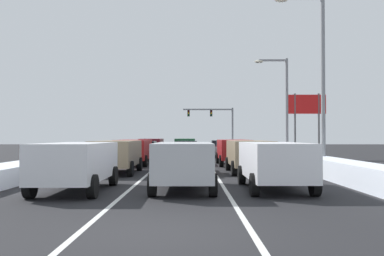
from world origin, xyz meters
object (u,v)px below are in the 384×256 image
at_px(sedan_maroon_right_lane_fifth, 220,148).
at_px(suv_green_center_lane_fifth, 186,145).
at_px(suv_white_left_lane_nearest, 77,162).
at_px(traffic_light_gantry, 217,119).
at_px(sedan_charcoal_right_lane_fourth, 228,150).
at_px(sedan_navy_center_lane_second, 184,158).
at_px(suv_tan_left_lane_second, 117,154).
at_px(sedan_charcoal_left_lane_fourth, 146,150).
at_px(street_lamp_right_mid, 283,99).
at_px(sedan_black_center_lane_fourth, 187,150).
at_px(suv_red_right_lane_third, 234,150).
at_px(roadside_sign_right, 307,111).
at_px(street_lamp_right_near, 317,68).
at_px(suv_red_left_lane_third, 134,150).
at_px(suv_maroon_left_lane_fifth, 152,146).
at_px(suv_tan_right_lane_second, 250,153).
at_px(suv_white_right_lane_nearest, 275,161).
at_px(sedan_gray_center_lane_third, 182,153).
at_px(suv_silver_center_lane_nearest, 184,161).

relative_size(sedan_maroon_right_lane_fifth, suv_green_center_lane_fifth, 0.92).
relative_size(suv_white_left_lane_nearest, traffic_light_gantry, 0.65).
distance_m(sedan_charcoal_right_lane_fourth, sedan_maroon_right_lane_fifth, 6.29).
relative_size(sedan_navy_center_lane_second, suv_tan_left_lane_second, 0.92).
height_order(sedan_charcoal_right_lane_fourth, sedan_charcoal_left_lane_fourth, same).
height_order(sedan_navy_center_lane_second, street_lamp_right_mid, street_lamp_right_mid).
xyz_separation_m(sedan_navy_center_lane_second, sedan_black_center_lane_fourth, (-0.00, 13.26, 0.00)).
distance_m(suv_red_right_lane_third, sedan_navy_center_lane_second, 6.73).
xyz_separation_m(sedan_maroon_right_lane_fifth, street_lamp_right_mid, (4.38, -8.04, 4.06)).
distance_m(sedan_charcoal_right_lane_fourth, sedan_black_center_lane_fourth, 3.34).
xyz_separation_m(suv_green_center_lane_fifth, suv_white_left_lane_nearest, (-3.30, -27.47, 0.00)).
bearing_deg(roadside_sign_right, street_lamp_right_near, -103.13).
xyz_separation_m(suv_red_left_lane_third, street_lamp_right_near, (10.45, -5.55, 4.51)).
xyz_separation_m(sedan_charcoal_right_lane_fourth, suv_green_center_lane_fifth, (-3.60, 7.29, 0.25)).
bearing_deg(street_lamp_right_mid, street_lamp_right_near, -92.68).
bearing_deg(suv_tan_left_lane_second, roadside_sign_right, 45.32).
xyz_separation_m(suv_white_left_lane_nearest, suv_maroon_left_lane_fifth, (0.12, 25.63, 0.00)).
relative_size(suv_red_left_lane_third, street_lamp_right_mid, 0.61).
bearing_deg(roadside_sign_right, street_lamp_right_mid, -139.35).
distance_m(sedan_maroon_right_lane_fifth, suv_tan_left_lane_second, 20.60).
relative_size(suv_tan_right_lane_second, sedan_charcoal_right_lane_fourth, 1.09).
bearing_deg(sedan_navy_center_lane_second, sedan_maroon_right_lane_fifth, 80.73).
height_order(suv_red_left_lane_third, street_lamp_right_mid, street_lamp_right_mid).
xyz_separation_m(suv_red_left_lane_third, sedan_charcoal_left_lane_fourth, (0.06, 6.47, -0.25)).
xyz_separation_m(sedan_navy_center_lane_second, sedan_charcoal_left_lane_fourth, (-3.37, 12.37, 0.00)).
bearing_deg(suv_white_right_lane_nearest, sedan_navy_center_lane_second, 116.37).
height_order(sedan_gray_center_lane_third, suv_white_left_lane_nearest, suv_white_left_lane_nearest).
height_order(sedan_navy_center_lane_second, sedan_black_center_lane_fourth, same).
relative_size(suv_tan_left_lane_second, traffic_light_gantry, 0.65).
bearing_deg(sedan_charcoal_left_lane_fourth, sedan_navy_center_lane_second, -74.75).
xyz_separation_m(suv_white_left_lane_nearest, suv_red_left_lane_third, (0.13, 13.10, 0.00)).
height_order(suv_silver_center_lane_nearest, sedan_charcoal_left_lane_fourth, suv_silver_center_lane_nearest).
bearing_deg(sedan_navy_center_lane_second, sedan_charcoal_left_lane_fourth, 105.25).
xyz_separation_m(sedan_navy_center_lane_second, traffic_light_gantry, (4.17, 41.11, 3.73)).
bearing_deg(suv_red_right_lane_third, traffic_light_gantry, 88.40).
distance_m(sedan_maroon_right_lane_fifth, street_lamp_right_near, 19.88).
xyz_separation_m(suv_silver_center_lane_nearest, suv_white_left_lane_nearest, (-3.69, -0.38, 0.00)).
relative_size(sedan_charcoal_left_lane_fourth, suv_maroon_left_lane_fifth, 0.92).
bearing_deg(roadside_sign_right, suv_red_right_lane_third, -132.57).
xyz_separation_m(suv_green_center_lane_fifth, street_lamp_right_mid, (7.80, -9.04, 3.81)).
bearing_deg(roadside_sign_right, sedan_maroon_right_lane_fifth, 139.67).
distance_m(sedan_navy_center_lane_second, traffic_light_gantry, 41.49).
bearing_deg(street_lamp_right_mid, sedan_charcoal_left_lane_fourth, 174.02).
height_order(suv_silver_center_lane_nearest, sedan_gray_center_lane_third, suv_silver_center_lane_nearest).
bearing_deg(suv_white_left_lane_nearest, suv_silver_center_lane_nearest, 5.80).
distance_m(sedan_black_center_lane_fourth, suv_white_left_lane_nearest, 20.77).
distance_m(sedan_gray_center_lane_third, suv_tan_left_lane_second, 7.62).
height_order(suv_green_center_lane_fifth, sedan_charcoal_left_lane_fourth, suv_green_center_lane_fifth).
bearing_deg(sedan_gray_center_lane_third, suv_tan_left_lane_second, -114.63).
distance_m(suv_white_right_lane_nearest, suv_red_right_lane_third, 12.67).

